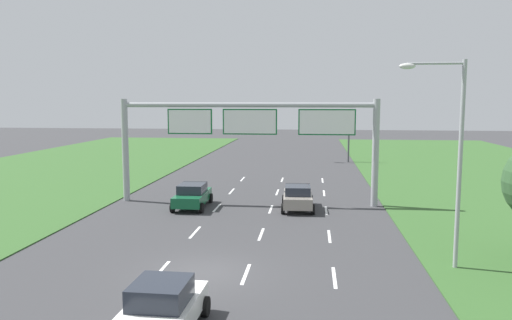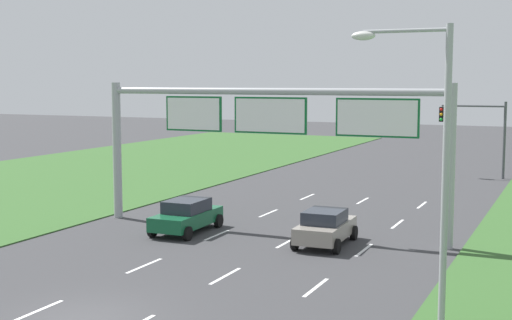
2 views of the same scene
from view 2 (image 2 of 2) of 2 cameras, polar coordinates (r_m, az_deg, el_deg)
The scene contains 9 objects.
ground_plane at distance 22.40m, azimuth -13.73°, elevation -12.27°, with size 200.00×200.00×0.00m, color #38383A.
lane_dashes_inner_left at distance 25.69m, azimuth -12.66°, elevation -9.81°, with size 0.14×44.40×0.01m.
lane_dashes_inner_right at distance 23.81m, azimuth -5.80°, elevation -10.98°, with size 0.14×44.40×0.01m.
lane_dashes_slip at distance 22.33m, azimuth 2.17°, elevation -12.14°, with size 0.14×44.40×0.01m.
car_near_red at distance 31.09m, azimuth 5.56°, elevation -5.35°, with size 2.16×4.01×1.54m.
car_mid_lane at distance 33.70m, azimuth -5.57°, elevation -4.43°, with size 2.12×4.27×1.55m.
sign_gantry at distance 33.02m, azimuth 1.26°, elevation 2.68°, with size 17.24×0.44×7.00m.
traffic_light_mast at distance 54.55m, azimuth 17.26°, elevation 2.69°, with size 4.76×0.49×5.60m.
street_lamp at distance 18.65m, azimuth 13.80°, elevation -0.01°, with size 2.61×0.32×8.50m.
Camera 2 is at (13.26, -16.60, 7.09)m, focal length 50.00 mm.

